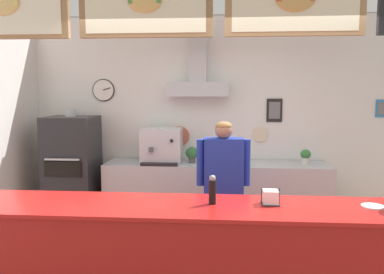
{
  "coord_description": "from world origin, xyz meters",
  "views": [
    {
      "loc": [
        0.03,
        -3.47,
        1.91
      ],
      "look_at": [
        -0.28,
        0.64,
        1.42
      ],
      "focal_mm": 36.96,
      "sensor_mm": 36.0,
      "label": 1
    }
  ],
  "objects_px": {
    "pizza_oven": "(73,173)",
    "pepper_grinder": "(212,190)",
    "espresso_machine": "(162,146)",
    "potted_thyme": "(218,156)",
    "shop_worker": "(223,189)",
    "potted_rosemary": "(192,154)",
    "condiment_plate": "(373,206)",
    "potted_oregano": "(306,156)",
    "napkin_holder": "(270,198)"
  },
  "relations": [
    {
      "from": "pizza_oven",
      "to": "pepper_grinder",
      "type": "bearing_deg",
      "value": -46.63
    },
    {
      "from": "espresso_machine",
      "to": "potted_thyme",
      "type": "bearing_deg",
      "value": -0.43
    },
    {
      "from": "shop_worker",
      "to": "potted_thyme",
      "type": "xyz_separation_m",
      "value": [
        -0.07,
        1.1,
        0.19
      ]
    },
    {
      "from": "potted_rosemary",
      "to": "condiment_plate",
      "type": "relative_size",
      "value": 1.24
    },
    {
      "from": "pizza_oven",
      "to": "pepper_grinder",
      "type": "distance_m",
      "value": 2.88
    },
    {
      "from": "potted_oregano",
      "to": "pepper_grinder",
      "type": "bearing_deg",
      "value": -118.33
    },
    {
      "from": "potted_thyme",
      "to": "potted_oregano",
      "type": "height_order",
      "value": "potted_oregano"
    },
    {
      "from": "espresso_machine",
      "to": "potted_oregano",
      "type": "bearing_deg",
      "value": -0.03
    },
    {
      "from": "napkin_holder",
      "to": "pepper_grinder",
      "type": "xyz_separation_m",
      "value": [
        -0.46,
        -0.03,
        0.06
      ]
    },
    {
      "from": "espresso_machine",
      "to": "condiment_plate",
      "type": "height_order",
      "value": "espresso_machine"
    },
    {
      "from": "potted_thyme",
      "to": "condiment_plate",
      "type": "xyz_separation_m",
      "value": [
        1.24,
        -2.18,
        -0.03
      ]
    },
    {
      "from": "potted_rosemary",
      "to": "espresso_machine",
      "type": "bearing_deg",
      "value": -178.62
    },
    {
      "from": "espresso_machine",
      "to": "potted_rosemary",
      "type": "height_order",
      "value": "espresso_machine"
    },
    {
      "from": "condiment_plate",
      "to": "potted_rosemary",
      "type": "bearing_deg",
      "value": 125.83
    },
    {
      "from": "potted_thyme",
      "to": "potted_oregano",
      "type": "xyz_separation_m",
      "value": [
        1.17,
        0.0,
        0.01
      ]
    },
    {
      "from": "espresso_machine",
      "to": "potted_rosemary",
      "type": "xyz_separation_m",
      "value": [
        0.42,
        0.01,
        -0.1
      ]
    },
    {
      "from": "potted_thyme",
      "to": "pepper_grinder",
      "type": "height_order",
      "value": "pepper_grinder"
    },
    {
      "from": "shop_worker",
      "to": "potted_thyme",
      "type": "relative_size",
      "value": 8.37
    },
    {
      "from": "espresso_machine",
      "to": "condiment_plate",
      "type": "relative_size",
      "value": 3.06
    },
    {
      "from": "potted_thyme",
      "to": "pepper_grinder",
      "type": "bearing_deg",
      "value": -90.42
    },
    {
      "from": "potted_oregano",
      "to": "napkin_holder",
      "type": "bearing_deg",
      "value": -108.37
    },
    {
      "from": "pizza_oven",
      "to": "potted_oregano",
      "type": "bearing_deg",
      "value": 2.16
    },
    {
      "from": "pizza_oven",
      "to": "espresso_machine",
      "type": "relative_size",
      "value": 3.07
    },
    {
      "from": "potted_thyme",
      "to": "potted_rosemary",
      "type": "relative_size",
      "value": 0.86
    },
    {
      "from": "espresso_machine",
      "to": "pepper_grinder",
      "type": "relative_size",
      "value": 2.29
    },
    {
      "from": "napkin_holder",
      "to": "espresso_machine",
      "type": "bearing_deg",
      "value": 119.17
    },
    {
      "from": "shop_worker",
      "to": "condiment_plate",
      "type": "height_order",
      "value": "shop_worker"
    },
    {
      "from": "pizza_oven",
      "to": "potted_rosemary",
      "type": "distance_m",
      "value": 1.66
    },
    {
      "from": "condiment_plate",
      "to": "pepper_grinder",
      "type": "distance_m",
      "value": 1.26
    },
    {
      "from": "pizza_oven",
      "to": "potted_thyme",
      "type": "height_order",
      "value": "pizza_oven"
    },
    {
      "from": "shop_worker",
      "to": "potted_rosemary",
      "type": "bearing_deg",
      "value": -73.18
    },
    {
      "from": "condiment_plate",
      "to": "pepper_grinder",
      "type": "height_order",
      "value": "pepper_grinder"
    },
    {
      "from": "potted_rosemary",
      "to": "napkin_holder",
      "type": "xyz_separation_m",
      "value": [
        0.8,
        -2.18,
        -0.0
      ]
    },
    {
      "from": "pizza_oven",
      "to": "potted_rosemary",
      "type": "height_order",
      "value": "pizza_oven"
    },
    {
      "from": "espresso_machine",
      "to": "potted_rosemary",
      "type": "distance_m",
      "value": 0.43
    },
    {
      "from": "espresso_machine",
      "to": "pepper_grinder",
      "type": "distance_m",
      "value": 2.32
    },
    {
      "from": "pizza_oven",
      "to": "napkin_holder",
      "type": "bearing_deg",
      "value": -40.21
    },
    {
      "from": "shop_worker",
      "to": "napkin_holder",
      "type": "bearing_deg",
      "value": 105.24
    },
    {
      "from": "potted_rosemary",
      "to": "napkin_holder",
      "type": "bearing_deg",
      "value": -69.96
    },
    {
      "from": "potted_thyme",
      "to": "potted_oregano",
      "type": "relative_size",
      "value": 0.92
    },
    {
      "from": "pizza_oven",
      "to": "pepper_grinder",
      "type": "xyz_separation_m",
      "value": [
        1.96,
        -2.08,
        0.33
      ]
    },
    {
      "from": "potted_oregano",
      "to": "pizza_oven",
      "type": "bearing_deg",
      "value": -177.84
    },
    {
      "from": "shop_worker",
      "to": "pepper_grinder",
      "type": "bearing_deg",
      "value": 81.27
    },
    {
      "from": "shop_worker",
      "to": "potted_rosemary",
      "type": "height_order",
      "value": "shop_worker"
    },
    {
      "from": "shop_worker",
      "to": "potted_oregano",
      "type": "distance_m",
      "value": 1.56
    },
    {
      "from": "pizza_oven",
      "to": "potted_oregano",
      "type": "xyz_separation_m",
      "value": [
        3.15,
        0.12,
        0.26
      ]
    },
    {
      "from": "potted_thyme",
      "to": "napkin_holder",
      "type": "relative_size",
      "value": 1.28
    },
    {
      "from": "pepper_grinder",
      "to": "condiment_plate",
      "type": "bearing_deg",
      "value": 0.41
    },
    {
      "from": "shop_worker",
      "to": "espresso_machine",
      "type": "height_order",
      "value": "shop_worker"
    },
    {
      "from": "shop_worker",
      "to": "napkin_holder",
      "type": "height_order",
      "value": "shop_worker"
    }
  ]
}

